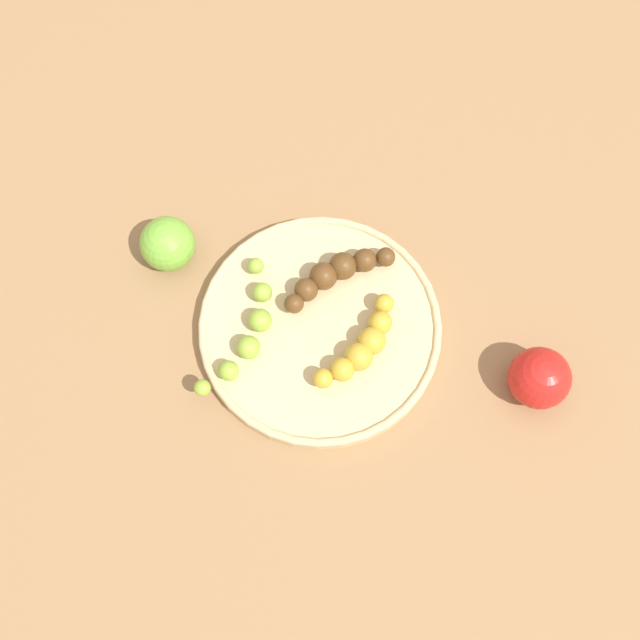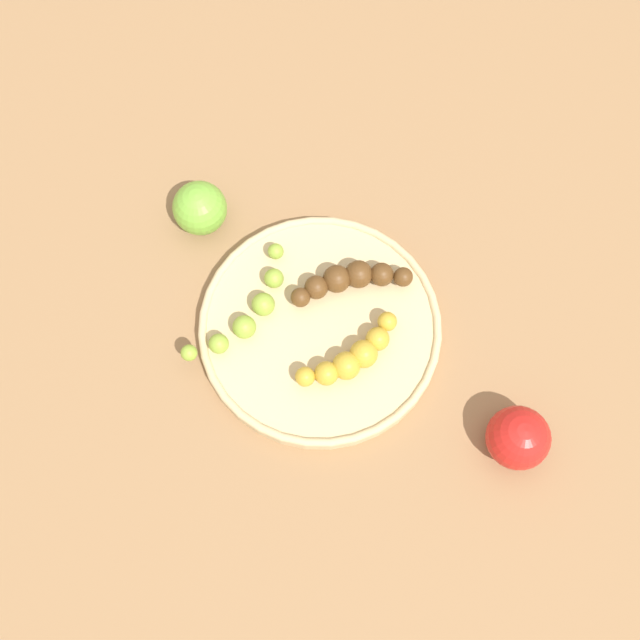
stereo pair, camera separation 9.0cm
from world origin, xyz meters
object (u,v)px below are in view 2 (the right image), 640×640
Objects in this scene: apple_red at (518,438)px; banana_overripe at (348,280)px; fruit_bowl at (320,327)px; banana_spotted at (353,357)px; banana_green at (248,311)px; apple_green at (200,208)px.

banana_overripe is at bearing 95.87° from apple_red.
apple_red reaches higher than banana_overripe.
banana_spotted is at bearing -88.01° from fruit_bowl.
fruit_bowl is 0.09m from banana_green.
banana_spotted is at bearing -84.45° from apple_green.
fruit_bowl is 0.26m from apple_red.
banana_green is at bearing -103.32° from apple_green.
fruit_bowl is at bearing -174.59° from banana_spotted.
banana_overripe is (0.12, -0.04, 0.00)m from banana_green.
apple_green is 0.94× the size of apple_red.
apple_green is at bearing -171.03° from banana_spotted.
apple_green is (-0.03, 0.27, -0.00)m from banana_spotted.
apple_red is (0.08, -0.19, 0.00)m from banana_spotted.
apple_red is at bearing -148.63° from banana_overripe.
apple_green reaches higher than banana_spotted.
banana_spotted is 0.21m from apple_red.
fruit_bowl is 0.21m from apple_green.
fruit_bowl is 0.06m from banana_spotted.
banana_overripe is at bearing 147.15° from banana_spotted.
fruit_bowl is 1.65× the size of banana_green.
apple_red reaches higher than fruit_bowl.
banana_spotted is at bearing 114.17° from apple_red.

